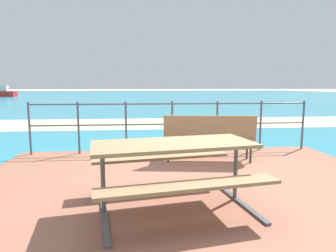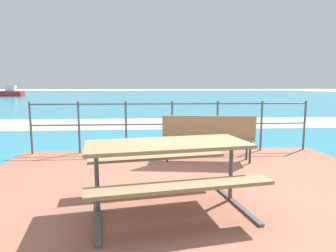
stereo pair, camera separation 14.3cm
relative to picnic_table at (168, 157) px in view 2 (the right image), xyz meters
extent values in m
plane|color=beige|center=(0.29, 0.47, -0.66)|extent=(240.00, 240.00, 0.00)
cube|color=#935B47|center=(0.29, 0.47, -0.63)|extent=(6.40, 5.20, 0.06)
cube|color=teal|center=(0.29, 40.47, -0.65)|extent=(90.00, 90.00, 0.01)
cube|color=beige|center=(0.29, 8.00, -0.65)|extent=(54.02, 3.58, 0.01)
cube|color=#8C704C|center=(0.00, 0.00, 0.15)|extent=(1.95, 1.07, 0.04)
cube|color=#8C704C|center=(0.10, -0.59, -0.14)|extent=(1.87, 0.57, 0.04)
cube|color=#8C704C|center=(-0.10, 0.59, -0.14)|extent=(1.87, 0.57, 0.04)
cylinder|color=#4C5156|center=(-0.79, -0.14, -0.22)|extent=(0.06, 0.06, 0.75)
cube|color=#4C5156|center=(-0.79, -0.14, -0.58)|extent=(0.30, 1.44, 0.03)
cylinder|color=#4C5156|center=(0.79, 0.14, -0.22)|extent=(0.06, 0.06, 0.75)
cube|color=#4C5156|center=(0.79, 0.14, -0.58)|extent=(0.30, 1.44, 0.03)
cube|color=#8C704C|center=(0.90, 2.03, -0.16)|extent=(1.73, 0.63, 0.04)
cube|color=#8C704C|center=(0.87, 1.85, 0.07)|extent=(1.68, 0.31, 0.43)
cylinder|color=#2D3833|center=(1.68, 2.07, -0.38)|extent=(0.04, 0.04, 0.44)
cylinder|color=#2D3833|center=(1.64, 1.78, -0.38)|extent=(0.04, 0.04, 0.44)
cylinder|color=#2D3833|center=(0.16, 2.28, -0.38)|extent=(0.04, 0.04, 0.44)
cylinder|color=#2D3833|center=(0.12, 1.99, -0.38)|extent=(0.04, 0.04, 0.44)
cylinder|color=#4C5156|center=(-2.66, 2.83, -0.05)|extent=(0.04, 0.04, 1.09)
cylinder|color=#4C5156|center=(-1.68, 2.83, -0.05)|extent=(0.04, 0.04, 1.09)
cylinder|color=#4C5156|center=(-0.69, 2.83, -0.05)|extent=(0.04, 0.04, 1.09)
cylinder|color=#4C5156|center=(0.29, 2.83, -0.05)|extent=(0.04, 0.04, 1.09)
cylinder|color=#4C5156|center=(1.27, 2.83, -0.05)|extent=(0.04, 0.04, 1.09)
cylinder|color=#4C5156|center=(2.26, 2.83, -0.05)|extent=(0.04, 0.04, 1.09)
cylinder|color=#4C5156|center=(3.24, 2.83, -0.05)|extent=(0.04, 0.04, 1.09)
cylinder|color=#4C5156|center=(0.29, 2.83, 0.44)|extent=(5.90, 0.03, 0.03)
cylinder|color=#4C5156|center=(0.29, 2.83, 0.00)|extent=(5.90, 0.03, 0.03)
cube|color=red|center=(-19.36, 37.95, -0.28)|extent=(4.21, 1.83, 0.72)
cube|color=silver|center=(-19.06, 37.89, 0.46)|extent=(1.45, 0.86, 0.76)
camera|label=1|loc=(-0.36, -3.22, 0.82)|focal=30.62mm
camera|label=2|loc=(-0.22, -3.23, 0.82)|focal=30.62mm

